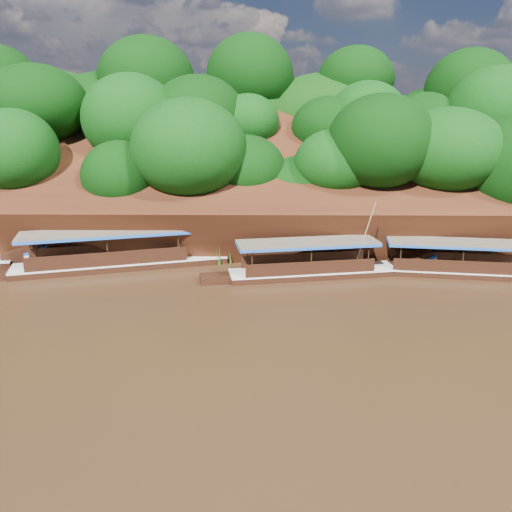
% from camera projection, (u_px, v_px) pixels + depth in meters
% --- Properties ---
extents(ground, '(160.00, 160.00, 0.00)m').
position_uv_depth(ground, '(318.00, 321.00, 24.81)').
color(ground, black).
rests_on(ground, ground).
extents(riverbank, '(120.00, 30.06, 19.40)m').
position_uv_depth(riverbank, '(293.00, 203.00, 46.11)').
color(riverbank, '#32160B').
rests_on(riverbank, ground).
extents(boat_0, '(13.65, 3.64, 5.00)m').
position_uv_depth(boat_0, '(481.00, 268.00, 31.46)').
color(boat_0, black).
rests_on(boat_0, ground).
extents(boat_1, '(13.38, 4.25, 5.28)m').
position_uv_depth(boat_1, '(328.00, 267.00, 31.59)').
color(boat_1, black).
rests_on(boat_1, ground).
extents(boat_2, '(16.28, 6.69, 6.79)m').
position_uv_depth(boat_2, '(135.00, 258.00, 33.39)').
color(boat_2, black).
rests_on(boat_2, ground).
extents(reeds, '(48.77, 1.87, 2.07)m').
position_uv_depth(reeds, '(254.00, 251.00, 34.01)').
color(reeds, '#1E5715').
rests_on(reeds, ground).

